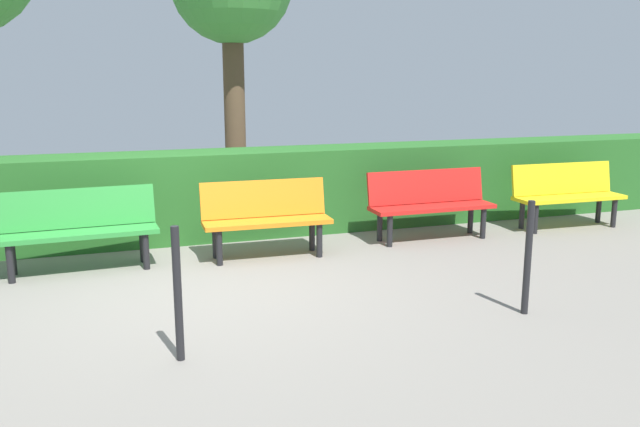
{
  "coord_description": "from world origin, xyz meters",
  "views": [
    {
      "loc": [
        0.87,
        6.13,
        2.03
      ],
      "look_at": [
        -1.33,
        -0.44,
        0.55
      ],
      "focal_mm": 36.44,
      "sensor_mm": 36.0,
      "label": 1
    }
  ],
  "objects_px": {
    "bench_red": "(430,201)",
    "bench_yellow": "(566,192)",
    "bench_orange": "(266,215)",
    "bench_green": "(78,226)"
  },
  "relations": [
    {
      "from": "bench_red",
      "to": "bench_orange",
      "type": "distance_m",
      "value": 2.16
    },
    {
      "from": "bench_yellow",
      "to": "bench_red",
      "type": "distance_m",
      "value": 2.06
    },
    {
      "from": "bench_green",
      "to": "bench_orange",
      "type": "bearing_deg",
      "value": 174.58
    },
    {
      "from": "bench_yellow",
      "to": "bench_orange",
      "type": "distance_m",
      "value": 4.22
    },
    {
      "from": "bench_yellow",
      "to": "bench_green",
      "type": "distance_m",
      "value": 6.22
    },
    {
      "from": "bench_red",
      "to": "bench_yellow",
      "type": "bearing_deg",
      "value": 179.72
    },
    {
      "from": "bench_yellow",
      "to": "bench_red",
      "type": "relative_size",
      "value": 0.97
    },
    {
      "from": "bench_red",
      "to": "bench_orange",
      "type": "xyz_separation_m",
      "value": [
        2.15,
        0.14,
        -0.0
      ]
    },
    {
      "from": "bench_orange",
      "to": "bench_green",
      "type": "bearing_deg",
      "value": -1.01
    },
    {
      "from": "bench_yellow",
      "to": "bench_orange",
      "type": "bearing_deg",
      "value": 3.28
    }
  ]
}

